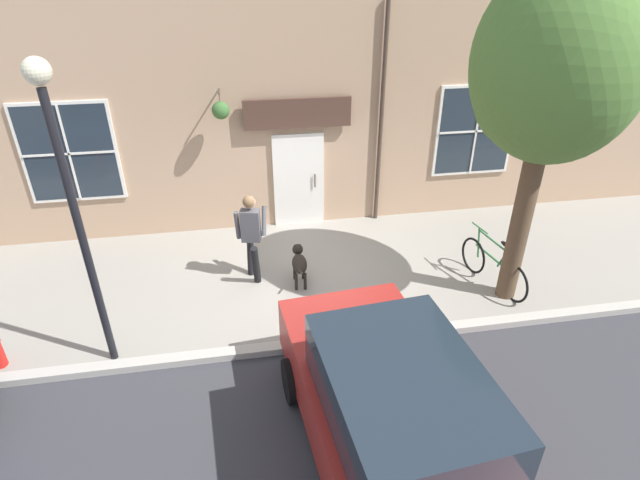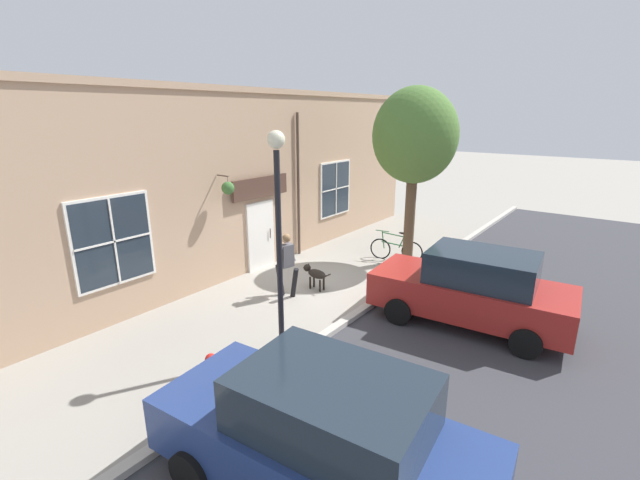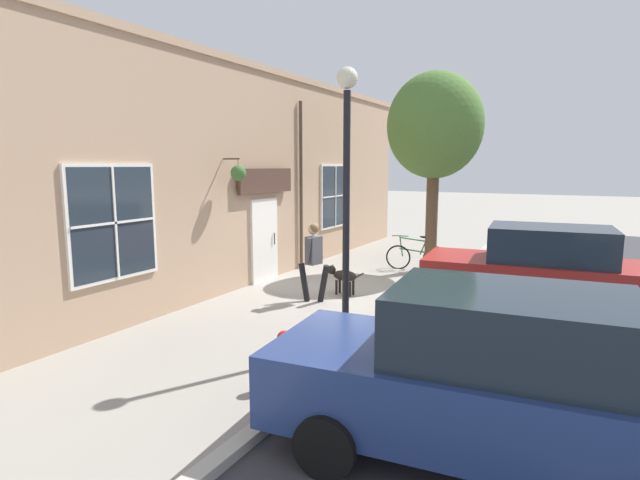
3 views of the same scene
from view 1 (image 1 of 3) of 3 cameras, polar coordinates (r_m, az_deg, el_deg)
ground_plane at (r=9.58m, az=-1.20°, el=-4.04°), size 90.00×90.00×0.00m
storefront_facade at (r=10.61m, az=-3.35°, el=15.24°), size 0.95×18.00×5.35m
pedestrian_walking at (r=9.06m, az=-7.89°, el=1.15°), size 0.75×0.61×1.71m
dog_on_leash at (r=9.15m, az=-2.40°, el=-2.53°), size 0.99×0.29×0.67m
street_tree_by_curb at (r=8.19m, az=24.87°, el=16.95°), size 2.61×2.35×5.44m
leaning_bicycle at (r=9.67m, az=19.17°, el=-2.86°), size 1.69×0.47×1.00m
parked_car_mid_block at (r=5.91m, az=8.49°, el=-19.55°), size 4.44×2.23×1.75m
street_lamp at (r=6.95m, az=-26.97°, el=6.02°), size 0.32×0.32×4.38m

